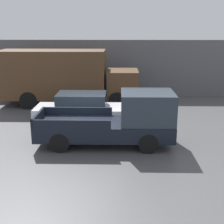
{
  "coord_description": "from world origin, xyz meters",
  "views": [
    {
      "loc": [
        1.31,
        -12.94,
        4.82
      ],
      "look_at": [
        1.02,
        0.26,
        1.11
      ],
      "focal_mm": 50.0,
      "sensor_mm": 36.0,
      "label": 1
    }
  ],
  "objects_px": {
    "pickup_truck": "(120,121)",
    "car": "(80,109)",
    "delivery_truck": "(63,76)",
    "newspaper_box": "(84,89)"
  },
  "relations": [
    {
      "from": "car",
      "to": "newspaper_box",
      "type": "height_order",
      "value": "car"
    },
    {
      "from": "pickup_truck",
      "to": "newspaper_box",
      "type": "height_order",
      "value": "pickup_truck"
    },
    {
      "from": "delivery_truck",
      "to": "newspaper_box",
      "type": "distance_m",
      "value": 2.9
    },
    {
      "from": "car",
      "to": "newspaper_box",
      "type": "relative_size",
      "value": 4.4
    },
    {
      "from": "car",
      "to": "delivery_truck",
      "type": "height_order",
      "value": "delivery_truck"
    },
    {
      "from": "pickup_truck",
      "to": "delivery_truck",
      "type": "height_order",
      "value": "delivery_truck"
    },
    {
      "from": "pickup_truck",
      "to": "car",
      "type": "height_order",
      "value": "pickup_truck"
    },
    {
      "from": "pickup_truck",
      "to": "car",
      "type": "distance_m",
      "value": 3.36
    },
    {
      "from": "pickup_truck",
      "to": "car",
      "type": "bearing_deg",
      "value": 126.06
    },
    {
      "from": "delivery_truck",
      "to": "newspaper_box",
      "type": "height_order",
      "value": "delivery_truck"
    }
  ]
}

